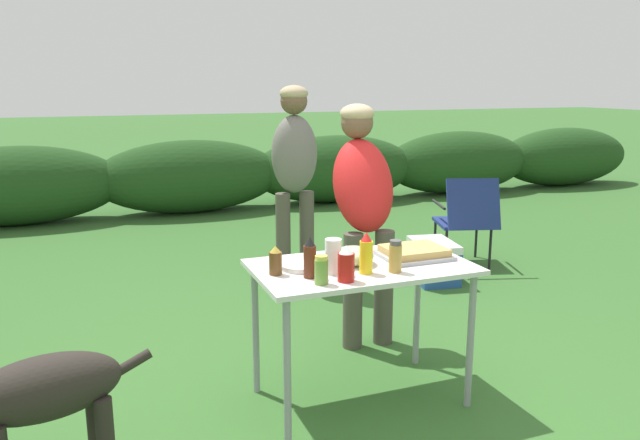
% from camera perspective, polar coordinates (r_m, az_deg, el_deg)
% --- Properties ---
extents(ground_plane, '(60.00, 60.00, 0.00)m').
position_cam_1_polar(ground_plane, '(3.46, 3.64, -15.93)').
color(ground_plane, '#336028').
extents(shrub_hedge, '(14.40, 0.90, 0.93)m').
position_cam_1_polar(shrub_hedge, '(8.14, -11.79, 3.92)').
color(shrub_hedge, '#1E4219').
rests_on(shrub_hedge, ground).
extents(folding_table, '(1.10, 0.64, 0.74)m').
position_cam_1_polar(folding_table, '(3.19, 3.81, -5.42)').
color(folding_table, silver).
rests_on(folding_table, ground).
extents(food_tray, '(0.35, 0.29, 0.06)m').
position_cam_1_polar(food_tray, '(3.33, 8.59, -2.96)').
color(food_tray, '#9E9EA3').
rests_on(food_tray, folding_table).
extents(plate_stack, '(0.21, 0.21, 0.02)m').
position_cam_1_polar(plate_stack, '(3.10, -1.72, -4.21)').
color(plate_stack, white).
rests_on(plate_stack, folding_table).
extents(mixing_bowl, '(0.21, 0.21, 0.09)m').
position_cam_1_polar(mixing_bowl, '(3.16, 3.09, -3.26)').
color(mixing_bowl, '#ADBC99').
rests_on(mixing_bowl, folding_table).
extents(paper_cup_stack, '(0.08, 0.08, 0.17)m').
position_cam_1_polar(paper_cup_stack, '(3.00, 1.22, -3.35)').
color(paper_cup_stack, white).
rests_on(paper_cup_stack, folding_table).
extents(mustard_bottle, '(0.06, 0.06, 0.21)m').
position_cam_1_polar(mustard_bottle, '(3.01, 4.24, -3.10)').
color(mustard_bottle, yellow).
rests_on(mustard_bottle, folding_table).
extents(bbq_sauce_bottle, '(0.06, 0.06, 0.20)m').
position_cam_1_polar(bbq_sauce_bottle, '(2.94, -0.93, -3.51)').
color(bbq_sauce_bottle, '#562314').
rests_on(bbq_sauce_bottle, folding_table).
extents(relish_jar, '(0.06, 0.06, 0.14)m').
position_cam_1_polar(relish_jar, '(2.85, 0.12, -4.62)').
color(relish_jar, olive).
rests_on(relish_jar, folding_table).
extents(spice_jar, '(0.06, 0.06, 0.16)m').
position_cam_1_polar(spice_jar, '(3.05, 6.90, -3.34)').
color(spice_jar, '#B2893D').
rests_on(spice_jar, folding_table).
extents(ketchup_bottle, '(0.08, 0.08, 0.17)m').
position_cam_1_polar(ketchup_bottle, '(2.89, 2.40, -4.06)').
color(ketchup_bottle, red).
rests_on(ketchup_bottle, folding_table).
extents(beer_bottle, '(0.06, 0.06, 0.14)m').
position_cam_1_polar(beer_bottle, '(3.00, -4.09, -3.76)').
color(beer_bottle, brown).
rests_on(beer_bottle, folding_table).
extents(standing_person_in_navy_coat, '(0.40, 0.49, 1.51)m').
position_cam_1_polar(standing_person_in_navy_coat, '(3.90, 3.99, 1.91)').
color(standing_person_in_navy_coat, '#4C473D').
rests_on(standing_person_in_navy_coat, ground).
extents(standing_person_in_olive_jacket, '(0.39, 0.29, 1.62)m').
position_cam_1_polar(standing_person_in_olive_jacket, '(5.01, -2.35, 5.08)').
color(standing_person_in_olive_jacket, '#4C473D').
rests_on(standing_person_in_olive_jacket, ground).
extents(dog, '(0.90, 0.36, 0.70)m').
position_cam_1_polar(dog, '(2.67, -24.92, -14.65)').
color(dog, '#28231E').
rests_on(dog, ground).
extents(camp_chair_green_behind_table, '(0.62, 0.70, 0.83)m').
position_cam_1_polar(camp_chair_green_behind_table, '(5.72, 13.27, 0.31)').
color(camp_chair_green_behind_table, navy).
rests_on(camp_chair_green_behind_table, ground).
extents(cooler_box, '(0.40, 0.53, 0.34)m').
position_cam_1_polar(cooler_box, '(5.35, 10.31, -3.70)').
color(cooler_box, '#234C93').
rests_on(cooler_box, ground).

